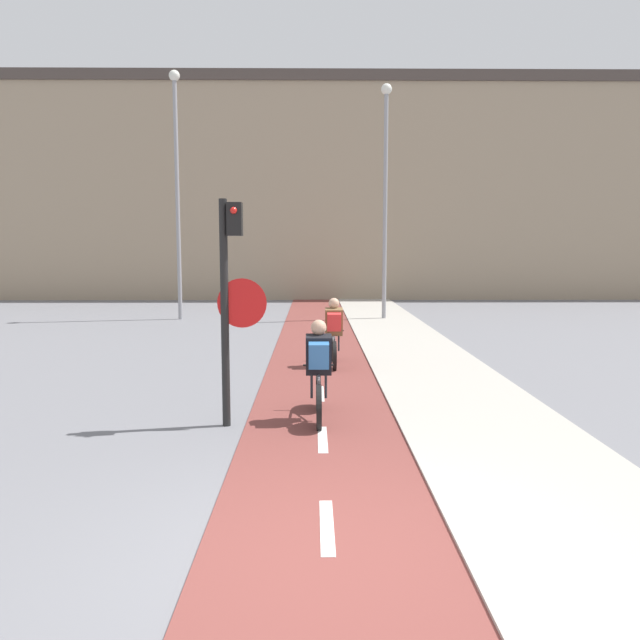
% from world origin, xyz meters
% --- Properties ---
extents(ground_plane, '(120.00, 120.00, 0.00)m').
position_xyz_m(ground_plane, '(0.00, 0.00, 0.00)').
color(ground_plane, slate).
extents(bike_lane, '(2.11, 60.00, 0.02)m').
position_xyz_m(bike_lane, '(0.00, 0.01, 0.01)').
color(bike_lane, brown).
rests_on(bike_lane, ground_plane).
extents(sidewalk_strip, '(2.40, 60.00, 0.05)m').
position_xyz_m(sidewalk_strip, '(2.26, 0.00, 0.03)').
color(sidewalk_strip, '#A8A399').
rests_on(sidewalk_strip, ground_plane).
extents(building_row_background, '(60.00, 5.20, 10.50)m').
position_xyz_m(building_row_background, '(0.00, 27.10, 5.26)').
color(building_row_background, gray).
rests_on(building_row_background, ground_plane).
extents(traffic_light_pole, '(0.67, 0.25, 3.10)m').
position_xyz_m(traffic_light_pole, '(-1.23, 3.70, 1.92)').
color(traffic_light_pole, black).
rests_on(traffic_light_pole, ground_plane).
extents(street_lamp_far, '(0.36, 0.36, 8.28)m').
position_xyz_m(street_lamp_far, '(-4.70, 16.69, 4.94)').
color(street_lamp_far, gray).
rests_on(street_lamp_far, ground_plane).
extents(street_lamp_sidewalk, '(0.36, 0.36, 7.83)m').
position_xyz_m(street_lamp_sidewalk, '(2.31, 16.53, 4.70)').
color(street_lamp_sidewalk, gray).
rests_on(street_lamp_sidewalk, ground_plane).
extents(cyclist_near, '(0.46, 1.63, 1.44)m').
position_xyz_m(cyclist_near, '(-0.04, 3.94, 0.70)').
color(cyclist_near, black).
rests_on(cyclist_near, ground_plane).
extents(cyclist_far, '(0.46, 1.61, 1.42)m').
position_xyz_m(cyclist_far, '(0.31, 8.02, 0.69)').
color(cyclist_far, black).
rests_on(cyclist_far, ground_plane).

